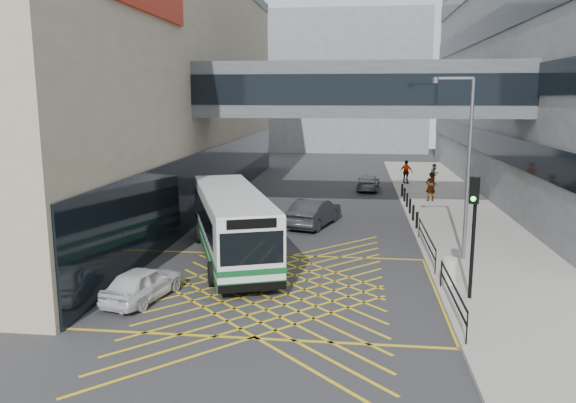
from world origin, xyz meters
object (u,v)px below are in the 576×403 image
(car_silver, at_px, (368,182))
(pedestrian_c, at_px, (406,172))
(bus, at_px, (232,222))
(litter_bin, at_px, (449,271))
(street_lamp, at_px, (465,158))
(pedestrian_b, at_px, (434,174))
(traffic_light, at_px, (473,220))
(pedestrian_a, at_px, (431,187))
(car_dark, at_px, (314,212))
(car_white, at_px, (143,283))

(car_silver, bearing_deg, pedestrian_c, -133.94)
(bus, distance_m, litter_bin, 9.53)
(litter_bin, height_order, pedestrian_c, pedestrian_c)
(street_lamp, relative_size, litter_bin, 7.86)
(pedestrian_b, bearing_deg, pedestrian_c, 136.01)
(street_lamp, xyz_separation_m, pedestrian_b, (1.76, 21.58, -3.60))
(litter_bin, bearing_deg, traffic_light, -75.47)
(pedestrian_b, bearing_deg, traffic_light, -134.75)
(litter_bin, bearing_deg, pedestrian_a, 85.15)
(car_silver, relative_size, litter_bin, 4.10)
(car_dark, xyz_separation_m, pedestrian_b, (8.58, 15.37, 0.21))
(car_dark, relative_size, pedestrian_a, 2.51)
(car_dark, distance_m, pedestrian_a, 10.66)
(car_silver, distance_m, litter_bin, 22.60)
(traffic_light, distance_m, litter_bin, 2.86)
(litter_bin, height_order, pedestrian_a, pedestrian_a)
(pedestrian_b, bearing_deg, car_dark, -158.96)
(car_dark, xyz_separation_m, car_silver, (3.24, 12.75, -0.14))
(pedestrian_b, relative_size, pedestrian_c, 0.87)
(traffic_light, xyz_separation_m, litter_bin, (-0.42, 1.63, -2.32))
(car_silver, bearing_deg, pedestrian_b, -149.59)
(car_dark, distance_m, litter_bin, 11.32)
(car_white, bearing_deg, pedestrian_c, -99.42)
(bus, height_order, pedestrian_b, bus)
(pedestrian_b, bearing_deg, car_white, -156.17)
(car_white, height_order, pedestrian_b, pedestrian_b)
(pedestrian_a, xyz_separation_m, pedestrian_c, (-0.96, 7.79, -0.04))
(street_lamp, xyz_separation_m, pedestrian_c, (-0.46, 21.74, -3.48))
(bus, xyz_separation_m, litter_bin, (9.02, -2.90, -0.98))
(car_white, height_order, street_lamp, street_lamp)
(car_white, relative_size, pedestrian_b, 2.37)
(car_white, bearing_deg, pedestrian_b, -103.35)
(bus, relative_size, street_lamp, 1.42)
(car_white, distance_m, car_silver, 26.49)
(car_dark, xyz_separation_m, litter_bin, (5.84, -9.70, -0.12))
(car_dark, relative_size, pedestrian_c, 2.62)
(pedestrian_a, bearing_deg, car_dark, 25.30)
(pedestrian_b, bearing_deg, street_lamp, -134.45)
(car_dark, distance_m, pedestrian_b, 17.61)
(car_white, bearing_deg, bus, -96.66)
(car_dark, bearing_deg, pedestrian_a, -116.81)
(litter_bin, distance_m, pedestrian_b, 25.22)
(pedestrian_a, relative_size, pedestrian_c, 1.04)
(traffic_light, bearing_deg, street_lamp, 107.94)
(litter_bin, bearing_deg, pedestrian_c, 88.81)
(street_lamp, height_order, pedestrian_c, street_lamp)
(pedestrian_c, bearing_deg, bus, 95.66)
(bus, xyz_separation_m, street_lamp, (10.01, 0.59, 2.95))
(bus, bearing_deg, traffic_light, -45.63)
(traffic_light, height_order, pedestrian_a, traffic_light)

